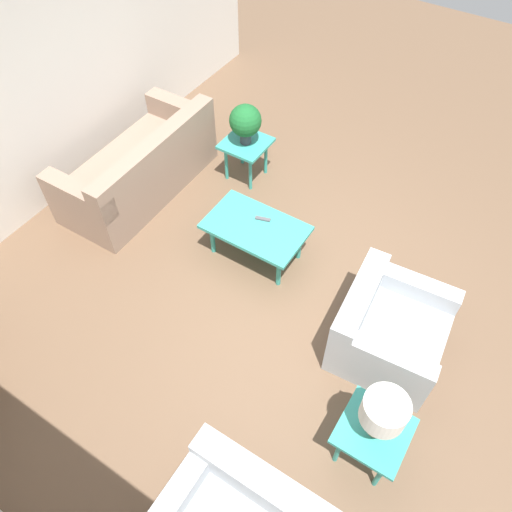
% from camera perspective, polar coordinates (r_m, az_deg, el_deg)
% --- Properties ---
extents(ground_plane, '(14.00, 14.00, 0.00)m').
position_cam_1_polar(ground_plane, '(5.17, 3.61, -3.60)').
color(ground_plane, brown).
extents(wall_right, '(0.12, 7.20, 2.70)m').
position_cam_1_polar(wall_right, '(5.90, -23.70, 17.78)').
color(wall_right, silver).
rests_on(wall_right, ground_plane).
extents(sofa, '(0.93, 1.97, 0.85)m').
position_cam_1_polar(sofa, '(6.08, -13.05, 9.70)').
color(sofa, gray).
rests_on(sofa, ground_plane).
extents(armchair, '(0.97, 1.04, 0.71)m').
position_cam_1_polar(armchair, '(4.71, 14.75, -8.17)').
color(armchair, '#A8ADB2').
rests_on(armchair, ground_plane).
extents(coffee_table, '(1.03, 0.63, 0.45)m').
position_cam_1_polar(coffee_table, '(5.14, -0.04, 3.06)').
color(coffee_table, teal).
rests_on(coffee_table, ground_plane).
extents(side_table_plant, '(0.52, 0.52, 0.51)m').
position_cam_1_polar(side_table_plant, '(6.05, -1.16, 12.29)').
color(side_table_plant, teal).
rests_on(side_table_plant, ground_plane).
extents(side_table_lamp, '(0.52, 0.52, 0.51)m').
position_cam_1_polar(side_table_lamp, '(4.10, 13.19, -19.18)').
color(side_table_lamp, teal).
rests_on(side_table_lamp, ground_plane).
extents(potted_plant, '(0.37, 0.37, 0.49)m').
position_cam_1_polar(potted_plant, '(5.82, -1.22, 15.13)').
color(potted_plant, '#333338').
rests_on(potted_plant, side_table_plant).
extents(table_lamp, '(0.33, 0.33, 0.48)m').
position_cam_1_polar(table_lamp, '(3.72, 14.38, -16.94)').
color(table_lamp, '#997F4C').
rests_on(table_lamp, side_table_lamp).
extents(remote_control, '(0.16, 0.08, 0.02)m').
position_cam_1_polar(remote_control, '(5.16, 0.78, 4.26)').
color(remote_control, '#4C4C51').
rests_on(remote_control, coffee_table).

